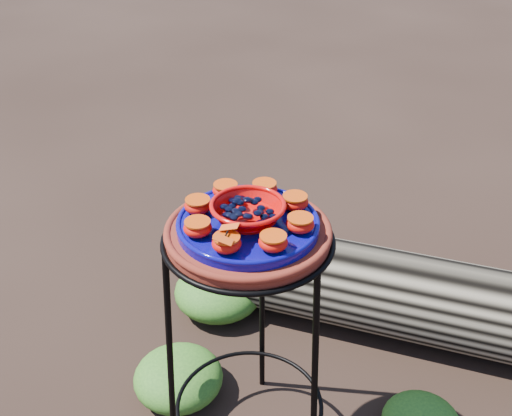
% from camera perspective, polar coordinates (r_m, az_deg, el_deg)
% --- Properties ---
extents(plant_stand, '(0.44, 0.44, 0.70)m').
position_cam_1_polar(plant_stand, '(1.70, -0.63, -12.62)').
color(plant_stand, black).
rests_on(plant_stand, ground).
extents(terracotta_saucer, '(0.38, 0.38, 0.03)m').
position_cam_1_polar(terracotta_saucer, '(1.47, -0.71, -2.37)').
color(terracotta_saucer, maroon).
rests_on(terracotta_saucer, plant_stand).
extents(cobalt_plate, '(0.32, 0.32, 0.02)m').
position_cam_1_polar(cobalt_plate, '(1.45, -0.72, -1.52)').
color(cobalt_plate, '#000658').
rests_on(cobalt_plate, terracotta_saucer).
extents(red_bowl, '(0.16, 0.16, 0.05)m').
position_cam_1_polar(red_bowl, '(1.44, -0.73, -0.41)').
color(red_bowl, red).
rests_on(red_bowl, cobalt_plate).
extents(glass_gems, '(0.13, 0.13, 0.02)m').
position_cam_1_polar(glass_gems, '(1.42, -0.74, 0.73)').
color(glass_gems, black).
rests_on(glass_gems, red_bowl).
extents(orange_half_0, '(0.06, 0.06, 0.03)m').
position_cam_1_polar(orange_half_0, '(1.35, -2.63, -3.17)').
color(orange_half_0, '#D00505').
rests_on(orange_half_0, cobalt_plate).
extents(orange_half_1, '(0.06, 0.06, 0.03)m').
position_cam_1_polar(orange_half_1, '(1.35, 1.54, -3.05)').
color(orange_half_1, '#D00505').
rests_on(orange_half_1, cobalt_plate).
extents(orange_half_2, '(0.06, 0.06, 0.03)m').
position_cam_1_polar(orange_half_2, '(1.41, 3.94, -1.42)').
color(orange_half_2, '#D00505').
rests_on(orange_half_2, cobalt_plate).
extents(orange_half_3, '(0.06, 0.06, 0.03)m').
position_cam_1_polar(orange_half_3, '(1.49, 3.48, 0.54)').
color(orange_half_3, '#D00505').
rests_on(orange_half_3, cobalt_plate).
extents(orange_half_4, '(0.06, 0.06, 0.03)m').
position_cam_1_polar(orange_half_4, '(1.54, 0.75, 1.71)').
color(orange_half_4, '#D00505').
rests_on(orange_half_4, cobalt_plate).
extents(orange_half_5, '(0.06, 0.06, 0.03)m').
position_cam_1_polar(orange_half_5, '(1.53, -2.72, 1.58)').
color(orange_half_5, '#D00505').
rests_on(orange_half_5, cobalt_plate).
extents(orange_half_6, '(0.06, 0.06, 0.03)m').
position_cam_1_polar(orange_half_6, '(1.48, -5.19, 0.21)').
color(orange_half_6, '#D00505').
rests_on(orange_half_6, cobalt_plate).
extents(orange_half_7, '(0.06, 0.06, 0.03)m').
position_cam_1_polar(orange_half_7, '(1.40, -5.21, -1.77)').
color(orange_half_7, '#D00505').
rests_on(orange_half_7, cobalt_plate).
extents(butterfly, '(0.09, 0.06, 0.02)m').
position_cam_1_polar(butterfly, '(1.33, -2.66, -2.29)').
color(butterfly, '#DD4A12').
rests_on(butterfly, orange_half_0).
extents(driftwood_log, '(1.63, 0.66, 0.30)m').
position_cam_1_polar(driftwood_log, '(2.24, 14.66, -7.88)').
color(driftwood_log, black).
rests_on(driftwood_log, ground).
extents(foliage_left, '(0.27, 0.27, 0.14)m').
position_cam_1_polar(foliage_left, '(2.04, -6.93, -14.63)').
color(foliage_left, '#265219').
rests_on(foliage_left, ground).
extents(foliage_back, '(0.32, 0.32, 0.16)m').
position_cam_1_polar(foliage_back, '(2.32, -3.35, -7.25)').
color(foliage_back, '#265219').
rests_on(foliage_back, ground).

